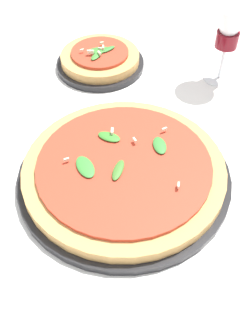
% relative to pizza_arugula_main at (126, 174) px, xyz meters
% --- Properties ---
extents(ground_plane, '(6.00, 6.00, 0.00)m').
position_rel_pizza_arugula_main_xyz_m(ground_plane, '(-0.00, -0.03, -0.02)').
color(ground_plane, white).
extents(pizza_arugula_main, '(0.33, 0.33, 0.05)m').
position_rel_pizza_arugula_main_xyz_m(pizza_arugula_main, '(0.00, 0.00, 0.00)').
color(pizza_arugula_main, black).
rests_on(pizza_arugula_main, ground_plane).
extents(pizza_personal_side, '(0.18, 0.18, 0.05)m').
position_rel_pizza_arugula_main_xyz_m(pizza_personal_side, '(-0.28, 0.15, -0.00)').
color(pizza_personal_side, black).
rests_on(pizza_personal_side, ground_plane).
extents(wine_glass, '(0.08, 0.08, 0.15)m').
position_rel_pizza_arugula_main_xyz_m(wine_glass, '(-0.09, 0.32, 0.09)').
color(wine_glass, white).
rests_on(wine_glass, ground_plane).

